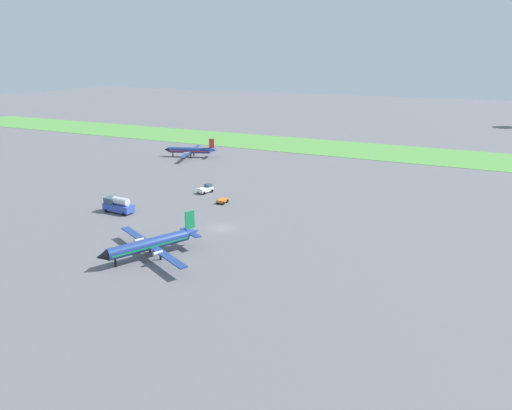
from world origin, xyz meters
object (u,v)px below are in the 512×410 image
at_px(airplane_foreground_turboprop, 151,244).
at_px(fuel_truck_near_gate, 118,205).
at_px(pushback_tug_by_runway, 206,189).
at_px(airplane_taxiing_turboprop, 190,150).
at_px(baggage_cart_midfield, 222,201).

height_order(airplane_foreground_turboprop, fuel_truck_near_gate, airplane_foreground_turboprop).
distance_m(fuel_truck_near_gate, pushback_tug_by_runway, 21.74).
xyz_separation_m(airplane_foreground_turboprop, pushback_tug_by_runway, (-10.88, 35.10, -1.35)).
height_order(airplane_taxiing_turboprop, fuel_truck_near_gate, airplane_taxiing_turboprop).
relative_size(airplane_foreground_turboprop, fuel_truck_near_gate, 2.87).
bearing_deg(airplane_taxiing_turboprop, baggage_cart_midfield, 113.30).
bearing_deg(airplane_foreground_turboprop, pushback_tug_by_runway, -135.68).
relative_size(airplane_taxiing_turboprop, baggage_cart_midfield, 7.85).
distance_m(airplane_foreground_turboprop, pushback_tug_by_runway, 36.77).
bearing_deg(pushback_tug_by_runway, airplane_taxiing_turboprop, 51.98).
bearing_deg(pushback_tug_by_runway, airplane_foreground_turboprop, -148.12).
xyz_separation_m(airplane_foreground_turboprop, airplane_taxiing_turboprop, (-35.47, 67.35, -0.10)).
xyz_separation_m(fuel_truck_near_gate, pushback_tug_by_runway, (8.80, 19.87, -0.67)).
relative_size(fuel_truck_near_gate, baggage_cart_midfield, 2.70).
relative_size(baggage_cart_midfield, pushback_tug_by_runway, 0.62).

